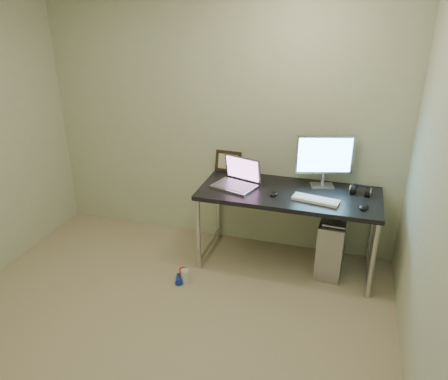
% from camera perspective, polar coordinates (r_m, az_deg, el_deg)
% --- Properties ---
extents(floor, '(3.50, 3.50, 0.00)m').
position_cam_1_polar(floor, '(3.40, -10.04, -19.84)').
color(floor, tan).
rests_on(floor, ground).
extents(wall_back, '(3.50, 0.02, 2.50)m').
position_cam_1_polar(wall_back, '(4.23, -0.68, 9.07)').
color(wall_back, beige).
rests_on(wall_back, ground).
extents(wall_right, '(0.02, 3.50, 2.50)m').
position_cam_1_polar(wall_right, '(2.46, 27.16, -5.00)').
color(wall_right, beige).
rests_on(wall_right, ground).
extents(desk, '(1.59, 0.70, 0.75)m').
position_cam_1_polar(desk, '(3.94, 8.46, -1.26)').
color(desk, black).
rests_on(desk, ground).
extents(tower_computer, '(0.25, 0.52, 0.56)m').
position_cam_1_polar(tower_computer, '(4.14, 13.91, -6.78)').
color(tower_computer, '#B5B5BB').
rests_on(tower_computer, ground).
extents(cable_a, '(0.01, 0.16, 0.69)m').
position_cam_1_polar(cable_a, '(4.30, 13.66, -3.49)').
color(cable_a, black).
rests_on(cable_a, ground).
extents(cable_b, '(0.02, 0.11, 0.71)m').
position_cam_1_polar(cable_b, '(4.29, 14.81, -3.99)').
color(cable_b, black).
rests_on(cable_b, ground).
extents(can_red, '(0.09, 0.09, 0.13)m').
position_cam_1_polar(can_red, '(3.98, -5.32, -10.96)').
color(can_red, '#B12712').
rests_on(can_red, ground).
extents(can_white, '(0.08, 0.08, 0.13)m').
position_cam_1_polar(can_white, '(3.95, -5.11, -11.18)').
color(can_white, silver).
rests_on(can_white, ground).
extents(can_blue, '(0.10, 0.13, 0.06)m').
position_cam_1_polar(can_blue, '(3.98, -5.87, -11.54)').
color(can_blue, '#142EA0').
rests_on(can_blue, ground).
extents(laptop, '(0.44, 0.40, 0.25)m').
position_cam_1_polar(laptop, '(3.98, 1.77, 1.39)').
color(laptop, '#B2B1B9').
rests_on(laptop, desk).
extents(monitor, '(0.50, 0.20, 0.48)m').
position_cam_1_polar(monitor, '(3.98, 13.03, 4.21)').
color(monitor, '#B2B1B9').
rests_on(monitor, desk).
extents(keyboard, '(0.41, 0.19, 0.02)m').
position_cam_1_polar(keyboard, '(3.77, 11.90, -1.27)').
color(keyboard, white).
rests_on(keyboard, desk).
extents(mouse_right, '(0.10, 0.13, 0.04)m').
position_cam_1_polar(mouse_right, '(3.73, 17.80, -2.05)').
color(mouse_right, black).
rests_on(mouse_right, desk).
extents(mouse_left, '(0.08, 0.12, 0.04)m').
position_cam_1_polar(mouse_left, '(3.83, 6.54, -0.35)').
color(mouse_left, black).
rests_on(mouse_left, desk).
extents(headphones, '(0.18, 0.11, 0.11)m').
position_cam_1_polar(headphones, '(3.99, 17.40, -0.10)').
color(headphones, black).
rests_on(headphones, desk).
extents(picture_frame, '(0.26, 0.09, 0.21)m').
position_cam_1_polar(picture_frame, '(4.30, 0.55, 3.77)').
color(picture_frame, black).
rests_on(picture_frame, desk).
extents(webcam, '(0.05, 0.04, 0.13)m').
position_cam_1_polar(webcam, '(4.22, 3.37, 3.23)').
color(webcam, silver).
rests_on(webcam, desk).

